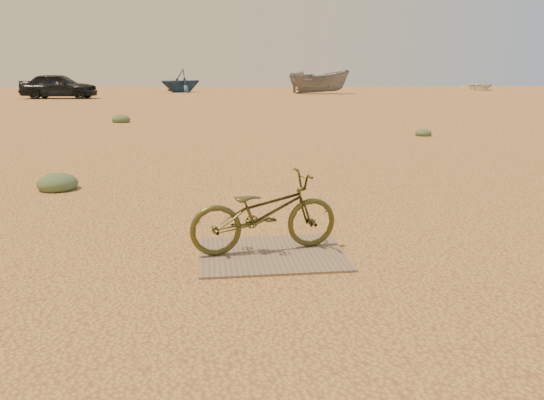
{
  "coord_description": "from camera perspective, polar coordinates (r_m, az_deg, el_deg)",
  "views": [
    {
      "loc": [
        -0.64,
        -4.86,
        1.7
      ],
      "look_at": [
        -0.04,
        -0.1,
        0.54
      ],
      "focal_mm": 35.0,
      "sensor_mm": 36.0,
      "label": 1
    }
  ],
  "objects": [
    {
      "name": "car",
      "position": [
        38.7,
        -21.94,
        11.32
      ],
      "size": [
        5.02,
        2.41,
        1.66
      ],
      "primitive_type": "imported",
      "rotation": [
        0.0,
        0.0,
        1.47
      ],
      "color": "black",
      "rests_on": "ground"
    },
    {
      "name": "kale_b",
      "position": [
        15.3,
        15.95,
        6.67
      ],
      "size": [
        0.45,
        0.45,
        0.25
      ],
      "primitive_type": "ellipsoid",
      "color": "#5D744B",
      "rests_on": "ground"
    },
    {
      "name": "bicycle",
      "position": [
        5.05,
        -0.82,
        -1.36
      ],
      "size": [
        1.5,
        0.74,
        0.76
      ],
      "primitive_type": "imported",
      "rotation": [
        0.0,
        0.0,
        1.74
      ],
      "color": "#45431D",
      "rests_on": "plywood_board"
    },
    {
      "name": "kale_c",
      "position": [
        19.46,
        -15.93,
        8.04
      ],
      "size": [
        0.63,
        0.63,
        0.35
      ],
      "primitive_type": "ellipsoid",
      "color": "#5D744B",
      "rests_on": "ground"
    },
    {
      "name": "plywood_board",
      "position": [
        5.09,
        -0.0,
        -5.81
      ],
      "size": [
        1.38,
        1.1,
        0.02
      ],
      "primitive_type": "cube",
      "color": "#7F6352",
      "rests_on": "ground"
    },
    {
      "name": "boat_far_left",
      "position": [
        48.18,
        -9.8,
        12.53
      ],
      "size": [
        4.96,
        4.81,
        1.99
      ],
      "primitive_type": "imported",
      "rotation": [
        0.0,
        0.0,
        -0.99
      ],
      "color": "navy",
      "rests_on": "ground"
    },
    {
      "name": "kale_a",
      "position": [
        8.52,
        -22.02,
        1.05
      ],
      "size": [
        0.59,
        0.59,
        0.32
      ],
      "primitive_type": "ellipsoid",
      "color": "#5D744B",
      "rests_on": "ground"
    },
    {
      "name": "boat_mid_right",
      "position": [
        44.41,
        5.07,
        12.54
      ],
      "size": [
        5.11,
        2.58,
        1.89
      ],
      "primitive_type": "imported",
      "rotation": [
        0.0,
        0.0,
        1.41
      ],
      "color": "slate",
      "rests_on": "ground"
    },
    {
      "name": "boat_far_right",
      "position": [
        57.38,
        21.45,
        11.39
      ],
      "size": [
        3.64,
        4.65,
        0.88
      ],
      "primitive_type": "imported",
      "rotation": [
        0.0,
        0.0,
        -0.15
      ],
      "color": "silver",
      "rests_on": "ground"
    },
    {
      "name": "ground",
      "position": [
        5.19,
        0.3,
        -5.55
      ],
      "size": [
        120.0,
        120.0,
        0.0
      ],
      "primitive_type": "plane",
      "color": "tan",
      "rests_on": "ground"
    }
  ]
}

